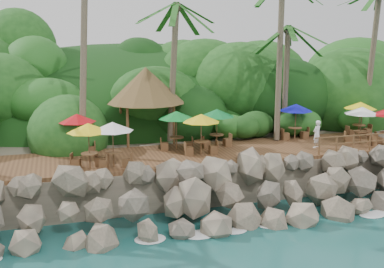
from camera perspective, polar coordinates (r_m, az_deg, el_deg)
name	(u,v)px	position (r m, az deg, el deg)	size (l,w,h in m)	color
ground	(231,234)	(21.13, 4.81, -12.31)	(140.00, 140.00, 0.00)	#19514F
land_base	(155,138)	(35.47, -4.67, -0.54)	(32.00, 25.20, 2.10)	gray
jungle_hill	(138,133)	(42.90, -6.76, 0.14)	(44.80, 28.00, 15.40)	#143811
seawall	(216,196)	(22.44, 2.98, -7.65)	(29.00, 4.00, 2.30)	gray
terrace	(192,155)	(25.77, 0.00, -2.61)	(26.00, 5.00, 0.20)	brown
jungle_foliage	(158,155)	(34.76, -4.29, -2.57)	(44.00, 16.00, 12.00)	#143811
foam_line	(228,231)	(21.38, 4.51, -11.93)	(25.20, 0.80, 0.06)	white
palapa	(146,85)	(28.44, -5.75, 6.04)	(4.80, 4.80, 4.60)	brown
dining_clusters	(216,119)	(25.74, 3.03, 1.87)	(25.16, 5.30, 2.27)	brown
railing	(378,140)	(28.45, 22.10, -0.65)	(8.30, 0.10, 1.00)	brown
waiter	(317,134)	(27.85, 15.23, -0.01)	(0.59, 0.39, 1.63)	white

